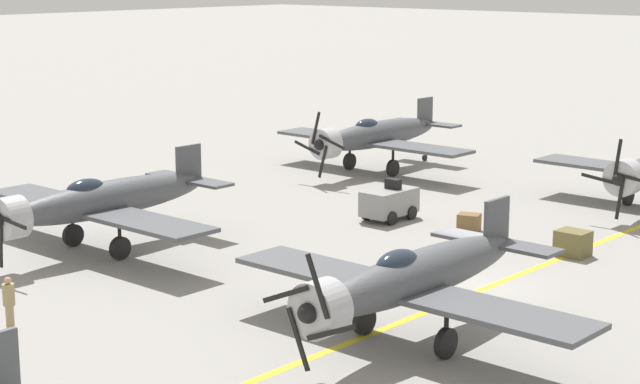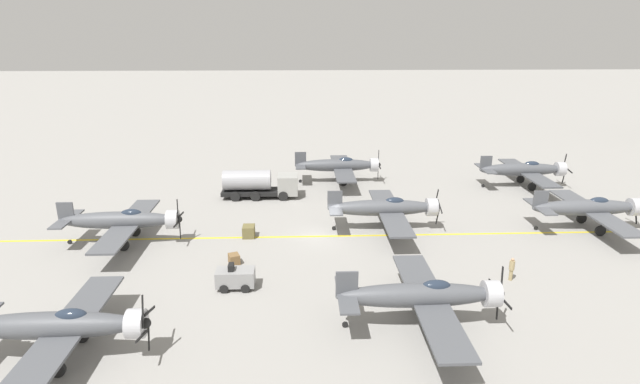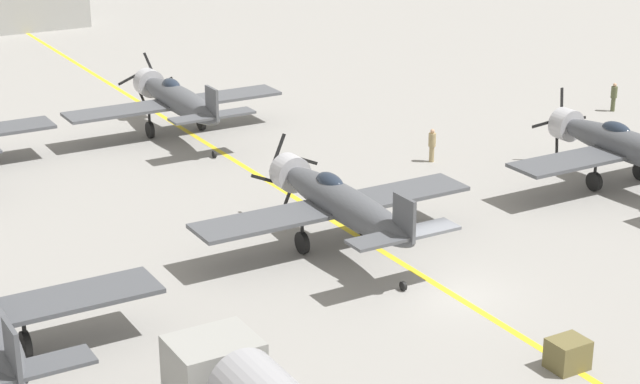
{
  "view_description": "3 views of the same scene",
  "coord_description": "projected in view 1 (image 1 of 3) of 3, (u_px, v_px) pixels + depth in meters",
  "views": [
    {
      "loc": [
        -19.34,
        29.65,
        10.94
      ],
      "look_at": [
        3.27,
        4.26,
        3.74
      ],
      "focal_mm": 60.0,
      "sensor_mm": 36.0,
      "label": 1
    },
    {
      "loc": [
        39.6,
        -2.04,
        16.67
      ],
      "look_at": [
        -0.52,
        -0.43,
        3.84
      ],
      "focal_mm": 28.0,
      "sensor_mm": 36.0,
      "label": 2
    },
    {
      "loc": [
        -22.0,
        -28.51,
        16.74
      ],
      "look_at": [
        -2.59,
        4.82,
        2.84
      ],
      "focal_mm": 60.0,
      "sensor_mm": 36.0,
      "label": 3
    }
  ],
  "objects": [
    {
      "name": "tow_tractor",
      "position": [
        389.0,
        202.0,
        46.91
      ],
      "size": [
        1.57,
        2.6,
        1.79
      ],
      "color": "gray",
      "rests_on": "ground"
    },
    {
      "name": "airplane_mid_center",
      "position": [
        412.0,
        278.0,
        31.26
      ],
      "size": [
        12.0,
        9.98,
        3.68
      ],
      "rotation": [
        0.0,
        0.0,
        -0.05
      ],
      "color": "#505358",
      "rests_on": "ground"
    },
    {
      "name": "taxiway_stripe",
      "position": [
        474.0,
        293.0,
        36.52
      ],
      "size": [
        0.3,
        160.0,
        0.01
      ],
      "primitive_type": "cube",
      "color": "yellow",
      "rests_on": "ground"
    },
    {
      "name": "supply_crate_mid_lane",
      "position": [
        573.0,
        243.0,
        41.1
      ],
      "size": [
        1.2,
        1.0,
        1.0
      ],
      "primitive_type": "cube",
      "rotation": [
        0.0,
        0.0,
        -0.0
      ],
      "color": "brown",
      "rests_on": "ground"
    },
    {
      "name": "ground_crew_walking",
      "position": [
        9.0,
        301.0,
        32.56
      ],
      "size": [
        0.37,
        0.37,
        1.71
      ],
      "color": "tan",
      "rests_on": "ground"
    },
    {
      "name": "supply_crate_by_tanker",
      "position": [
        469.0,
        223.0,
        44.94
      ],
      "size": [
        1.11,
        1.02,
        0.75
      ],
      "primitive_type": "cube",
      "rotation": [
        0.0,
        0.0,
        0.36
      ],
      "color": "brown",
      "rests_on": "ground"
    },
    {
      "name": "ground_plane",
      "position": [
        474.0,
        293.0,
        36.52
      ],
      "size": [
        400.0,
        400.0,
        0.0
      ],
      "primitive_type": "plane",
      "color": "gray"
    },
    {
      "name": "airplane_near_right",
      "position": [
        375.0,
        135.0,
        57.56
      ],
      "size": [
        12.0,
        9.98,
        3.75
      ],
      "rotation": [
        0.0,
        0.0,
        -0.3
      ],
      "color": "#4F5156",
      "rests_on": "ground"
    },
    {
      "name": "airplane_mid_right",
      "position": [
        102.0,
        201.0,
        41.48
      ],
      "size": [
        12.0,
        9.98,
        3.8
      ],
      "rotation": [
        0.0,
        0.0,
        -0.13
      ],
      "color": "#4E5156",
      "rests_on": "ground"
    }
  ]
}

